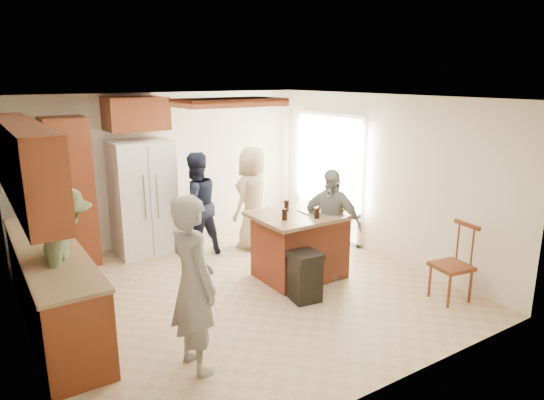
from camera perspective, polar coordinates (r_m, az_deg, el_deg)
room_shell at (r=10.13m, az=13.48°, el=3.24°), size 8.00×5.20×5.00m
person_front_left at (r=4.65m, az=-9.24°, el=-9.77°), size 0.51×0.66×1.73m
person_behind_left at (r=7.59m, az=-8.99°, el=-0.56°), size 0.83×0.54×1.64m
person_behind_right at (r=7.87m, az=-2.22°, el=0.27°), size 0.97×0.83×1.67m
person_side_right at (r=6.75m, az=6.83°, el=-2.79°), size 0.85×1.01×1.54m
person_counter at (r=5.59m, az=-23.00°, el=-6.93°), size 0.72×1.16×1.66m
left_cabinetry at (r=5.90m, az=-25.33°, el=-4.81°), size 0.64×3.00×2.30m
back_wall_units at (r=7.66m, az=-20.91°, el=3.10°), size 1.80×0.60×2.45m
refrigerator at (r=7.88m, az=-14.93°, el=0.28°), size 0.90×0.76×1.80m
kitchen_island at (r=6.79m, az=3.30°, el=-5.25°), size 1.28×1.03×0.93m
island_items at (r=6.70m, az=5.43°, el=-1.14°), size 0.97×0.60×0.15m
trash_bin at (r=6.16m, az=3.89°, el=-8.93°), size 0.39×0.39×0.63m
spindle_chair at (r=6.51m, az=20.49°, el=-7.26°), size 0.48×0.48×0.99m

